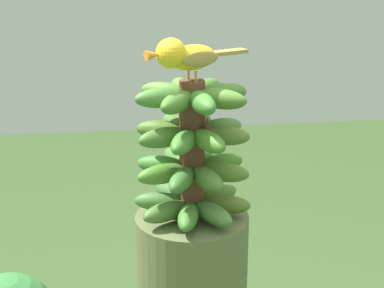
% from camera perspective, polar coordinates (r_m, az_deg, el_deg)
% --- Properties ---
extents(banana_bunch, '(0.26, 0.26, 0.30)m').
position_cam_1_polar(banana_bunch, '(1.31, 0.01, -0.61)').
color(banana_bunch, brown).
rests_on(banana_bunch, banana_tree).
extents(perched_bird, '(0.11, 0.22, 0.09)m').
position_cam_1_polar(perched_bird, '(1.25, -0.73, 8.13)').
color(perched_bird, '#C68933').
rests_on(perched_bird, banana_bunch).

